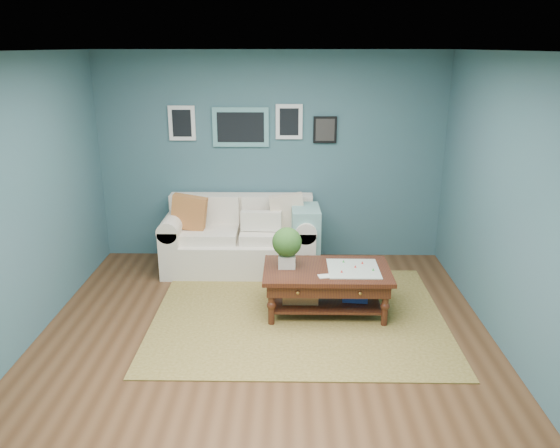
{
  "coord_description": "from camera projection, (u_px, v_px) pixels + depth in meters",
  "views": [
    {
      "loc": [
        0.23,
        -4.53,
        2.74
      ],
      "look_at": [
        0.14,
        1.0,
        0.93
      ],
      "focal_mm": 35.0,
      "sensor_mm": 36.0,
      "label": 1
    }
  ],
  "objects": [
    {
      "name": "coffee_table",
      "position": [
        320.0,
        276.0,
        5.79
      ],
      "size": [
        1.34,
        0.78,
        0.94
      ],
      "rotation": [
        0.0,
        0.0,
        -0.0
      ],
      "color": "#351511",
      "rests_on": "ground"
    },
    {
      "name": "room_shell",
      "position": [
        262.0,
        211.0,
        4.79
      ],
      "size": [
        5.0,
        5.02,
        2.7
      ],
      "color": "brown",
      "rests_on": "ground"
    },
    {
      "name": "loveseat",
      "position": [
        247.0,
        238.0,
        6.96
      ],
      "size": [
        1.96,
        0.89,
        1.01
      ],
      "color": "white",
      "rests_on": "ground"
    },
    {
      "name": "area_rug",
      "position": [
        298.0,
        315.0,
        5.82
      ],
      "size": [
        3.05,
        2.44,
        0.01
      ],
      "primitive_type": "cube",
      "color": "brown",
      "rests_on": "ground"
    }
  ]
}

